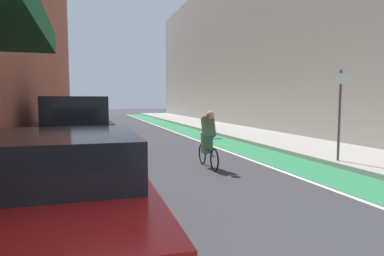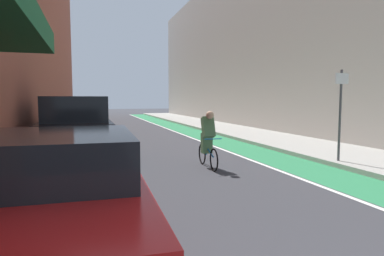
% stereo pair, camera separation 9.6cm
% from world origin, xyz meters
% --- Properties ---
extents(ground_plane, '(95.61, 95.61, 0.00)m').
position_xyz_m(ground_plane, '(0.00, 17.73, 0.00)').
color(ground_plane, '#38383D').
extents(bike_lane_paint, '(1.60, 43.46, 0.00)m').
position_xyz_m(bike_lane_paint, '(3.17, 19.73, 0.00)').
color(bike_lane_paint, '#2D8451').
rests_on(bike_lane_paint, ground).
extents(lane_divider_stripe, '(0.12, 43.46, 0.00)m').
position_xyz_m(lane_divider_stripe, '(2.27, 19.73, 0.00)').
color(lane_divider_stripe, white).
rests_on(lane_divider_stripe, ground).
extents(sidewalk_right, '(3.29, 43.46, 0.14)m').
position_xyz_m(sidewalk_right, '(5.61, 19.73, 0.07)').
color(sidewalk_right, '#A8A59E').
rests_on(sidewalk_right, ground).
extents(building_facade_left, '(4.15, 43.46, 13.70)m').
position_xyz_m(building_facade_left, '(-5.77, 19.71, 6.85)').
color(building_facade_left, '#9E4C38').
rests_on(building_facade_left, ground).
extents(building_facade_right, '(2.40, 39.46, 11.61)m').
position_xyz_m(building_facade_right, '(8.46, 21.73, 5.80)').
color(building_facade_right, '#B2ADA3').
rests_on(building_facade_right, ground).
extents(parked_sedan_red, '(2.07, 4.81, 1.53)m').
position_xyz_m(parked_sedan_red, '(-2.92, 4.10, 0.79)').
color(parked_sedan_red, red).
rests_on(parked_sedan_red, ground).
extents(parked_suv_black, '(2.03, 4.47, 1.98)m').
position_xyz_m(parked_suv_black, '(-2.92, 10.54, 1.02)').
color(parked_suv_black, black).
rests_on(parked_suv_black, ground).
extents(cyclist_mid, '(0.48, 1.66, 1.59)m').
position_xyz_m(cyclist_mid, '(0.58, 8.57, 0.84)').
color(cyclist_mid, black).
rests_on(cyclist_mid, ground).
extents(street_sign_post, '(0.44, 0.07, 2.59)m').
position_xyz_m(street_sign_post, '(4.27, 7.71, 1.68)').
color(street_sign_post, '#4C4C51').
rests_on(street_sign_post, sidewalk_right).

